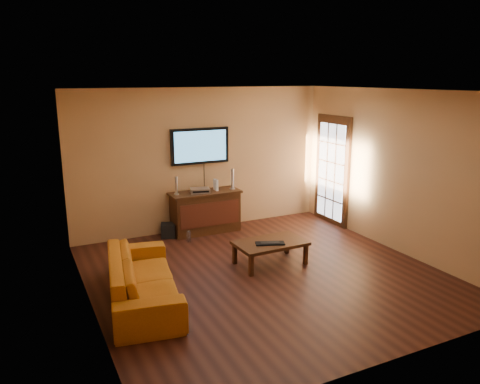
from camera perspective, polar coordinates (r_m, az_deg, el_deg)
ground_plane at (r=7.14m, az=3.06°, el=-9.98°), size 5.00×5.00×0.00m
room_walls at (r=7.18m, az=0.81°, el=4.27°), size 5.00×5.00×5.00m
french_door at (r=9.49m, az=11.16°, el=2.47°), size 0.07×1.02×2.22m
media_console at (r=8.89m, az=-4.24°, el=-2.42°), size 1.34×0.51×0.79m
television at (r=8.82m, az=-4.90°, el=5.61°), size 1.14×0.08×0.67m
coffee_table at (r=7.40m, az=3.71°, el=-6.39°), size 1.12×0.69×0.37m
sofa at (r=6.33m, az=-11.83°, el=-9.40°), size 0.97×2.20×0.83m
speaker_left at (r=8.60m, az=-7.77°, el=0.69°), size 0.09×0.09×0.33m
speaker_right at (r=8.94m, az=-0.94°, el=1.50°), size 0.11×0.11×0.39m
av_receiver at (r=8.73m, az=-4.90°, el=0.21°), size 0.40×0.33×0.08m
game_console at (r=8.87m, az=-2.97°, el=0.88°), size 0.04×0.15×0.21m
subwoofer at (r=8.76m, az=-8.75°, el=-4.64°), size 0.33×0.33×0.25m
bottle at (r=8.48m, az=-6.27°, el=-5.39°), size 0.07×0.07×0.21m
keyboard at (r=7.28m, az=3.68°, el=-6.25°), size 0.48×0.32×0.03m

